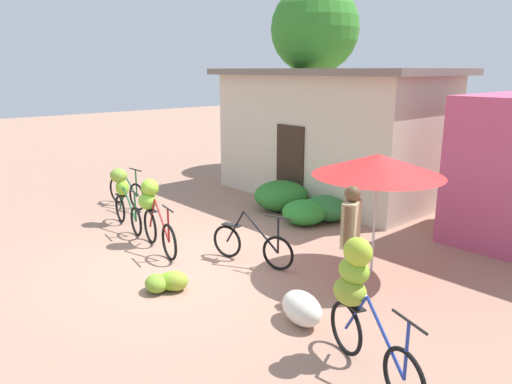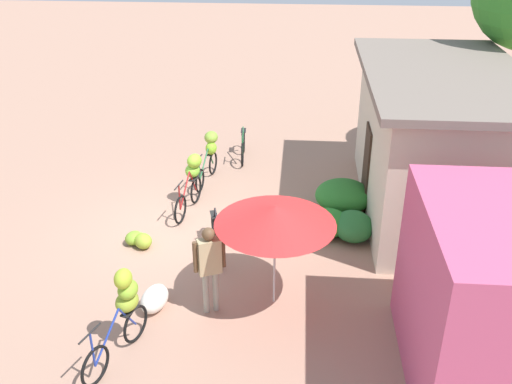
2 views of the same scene
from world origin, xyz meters
The scene contains 15 objects.
ground_plane centered at (0.00, 0.00, 0.00)m, with size 60.00×60.00×0.00m, color #A27965.
building_low centered at (-1.50, 5.65, 1.69)m, with size 6.18×3.51×3.35m.
shop_pink centered at (3.91, 5.72, 1.43)m, with size 3.20×2.80×2.86m, color #BE4C73.
hedge_bush_front_left centered at (-1.30, 3.63, 0.35)m, with size 1.28×1.33×0.71m, color #2C782B.
hedge_bush_front_right centered at (-0.16, 3.22, 0.27)m, with size 0.97×0.99×0.54m, color #2D8A2F.
hedge_bush_mid centered at (-0.02, 3.79, 0.28)m, with size 1.07×0.87×0.56m, color #296D31.
market_umbrella centered at (2.36, 2.17, 1.84)m, with size 2.12×2.12×2.02m.
bicycle_leftmost centered at (-4.06, 0.97, 0.37)m, with size 1.63×0.18×1.02m.
bicycle_near_pile centered at (-2.74, 0.23, 0.76)m, with size 1.68×0.43×1.23m.
bicycle_center_loaded centered at (-1.15, 0.04, 0.78)m, with size 1.67×0.50×1.30m.
bicycle_by_shop centered at (0.74, 0.89, 0.34)m, with size 1.62×0.49×0.95m.
bicycle_rightmost centered at (3.78, -0.18, 0.87)m, with size 1.63×0.65×1.52m.
banana_pile_on_ground centered at (0.68, -0.79, 0.14)m, with size 0.67×0.74×0.31m.
produce_sack centered at (2.74, 0.03, 0.22)m, with size 0.70×0.44×0.44m, color silver.
person_vendor centered at (2.71, 1.06, 1.07)m, with size 0.34×0.54×1.74m.
Camera 2 is at (10.92, 2.52, 6.74)m, focal length 40.47 mm.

